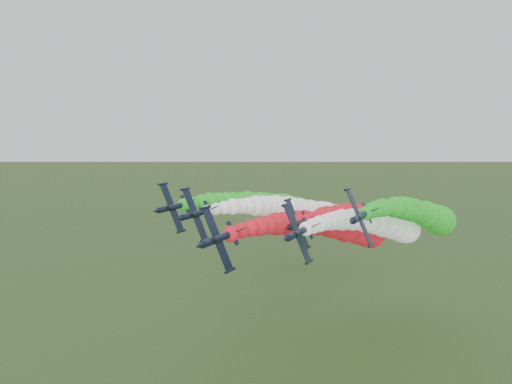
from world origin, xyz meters
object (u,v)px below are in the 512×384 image
(jet_outer_left, at_px, (290,208))
(jet_trail, at_px, (378,220))
(jet_lead, at_px, (344,228))
(jet_outer_right, at_px, (425,215))
(jet_inner_left, at_px, (312,213))
(jet_inner_right, at_px, (386,225))

(jet_outer_left, xyz_separation_m, jet_trail, (24.08, 11.85, -3.55))
(jet_lead, relative_size, jet_outer_left, 1.01)
(jet_lead, height_order, jet_outer_right, jet_outer_right)
(jet_lead, relative_size, jet_outer_right, 1.00)
(jet_inner_left, bearing_deg, jet_outer_right, 13.99)
(jet_lead, height_order, jet_outer_left, jet_outer_left)
(jet_inner_left, height_order, jet_outer_left, jet_outer_left)
(jet_lead, relative_size, jet_inner_right, 1.00)
(jet_inner_right, bearing_deg, jet_lead, -124.19)
(jet_inner_right, relative_size, jet_outer_right, 0.99)
(jet_lead, xyz_separation_m, jet_outer_left, (-21.39, 14.92, 1.65))
(jet_outer_left, bearing_deg, jet_inner_left, -15.97)
(jet_outer_left, distance_m, jet_trail, 27.07)
(jet_inner_left, relative_size, jet_outer_right, 0.99)
(jet_inner_left, distance_m, jet_outer_right, 31.48)
(jet_outer_left, relative_size, jet_outer_right, 0.99)
(jet_outer_right, distance_m, jet_trail, 16.33)
(jet_inner_right, bearing_deg, jet_inner_left, 178.46)
(jet_lead, bearing_deg, jet_inner_right, 55.81)
(jet_lead, bearing_deg, jet_outer_right, 49.53)
(jet_inner_left, height_order, jet_inner_right, jet_inner_left)
(jet_outer_left, relative_size, jet_trail, 1.00)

